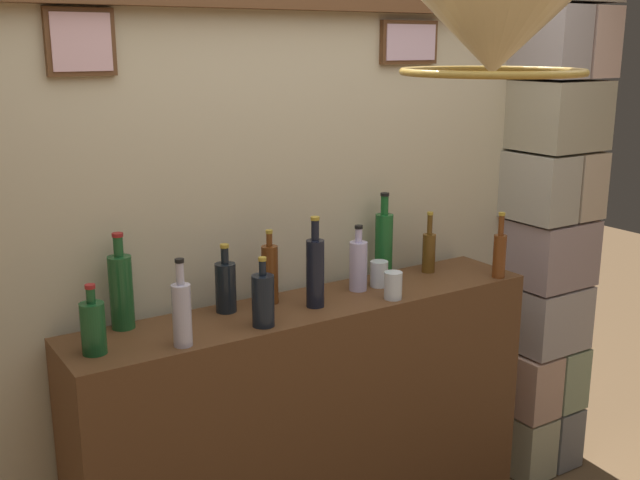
% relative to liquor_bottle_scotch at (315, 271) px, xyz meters
% --- Properties ---
extents(panelled_rear_partition, '(3.25, 0.15, 2.57)m').
position_rel_liquor_bottle_scotch_xyz_m(panelled_rear_partition, '(0.01, 0.29, 0.10)').
color(panelled_rear_partition, beige).
rests_on(panelled_rear_partition, ground).
extents(stone_pillar, '(0.39, 0.37, 2.50)m').
position_rel_liquor_bottle_scotch_xyz_m(stone_pillar, '(1.35, 0.13, 0.01)').
color(stone_pillar, beige).
rests_on(stone_pillar, ground).
extents(bar_shelf_unit, '(1.82, 0.35, 1.12)m').
position_rel_liquor_bottle_scotch_xyz_m(bar_shelf_unit, '(0.01, 0.03, -0.69)').
color(bar_shelf_unit, brown).
rests_on(bar_shelf_unit, ground).
extents(liquor_bottle_scotch, '(0.07, 0.07, 0.33)m').
position_rel_liquor_bottle_scotch_xyz_m(liquor_bottle_scotch, '(0.00, 0.00, 0.00)').
color(liquor_bottle_scotch, black).
rests_on(liquor_bottle_scotch, bar_shelf_unit).
extents(liquor_bottle_rum, '(0.06, 0.06, 0.28)m').
position_rel_liquor_bottle_scotch_xyz_m(liquor_bottle_rum, '(-0.55, -0.09, -0.02)').
color(liquor_bottle_rum, '#BBB4C6').
rests_on(liquor_bottle_rum, bar_shelf_unit).
extents(liquor_bottle_gin, '(0.07, 0.07, 0.25)m').
position_rel_liquor_bottle_scotch_xyz_m(liquor_bottle_gin, '(-0.29, 0.13, -0.04)').
color(liquor_bottle_gin, black).
rests_on(liquor_bottle_gin, bar_shelf_unit).
extents(liquor_bottle_amaro, '(0.06, 0.06, 0.27)m').
position_rel_liquor_bottle_scotch_xyz_m(liquor_bottle_amaro, '(-0.12, 0.12, -0.02)').
color(liquor_bottle_amaro, brown).
rests_on(liquor_bottle_amaro, bar_shelf_unit).
extents(liquor_bottle_mezcal, '(0.05, 0.05, 0.27)m').
position_rel_liquor_bottle_scotch_xyz_m(liquor_bottle_mezcal, '(0.82, -0.10, -0.03)').
color(liquor_bottle_mezcal, brown).
rests_on(liquor_bottle_mezcal, bar_shelf_unit).
extents(liquor_bottle_sherry, '(0.07, 0.07, 0.26)m').
position_rel_liquor_bottle_scotch_xyz_m(liquor_bottle_sherry, '(0.24, 0.07, -0.03)').
color(liquor_bottle_sherry, silver).
rests_on(liquor_bottle_sherry, bar_shelf_unit).
extents(liquor_bottle_bourbon, '(0.08, 0.08, 0.33)m').
position_rel_liquor_bottle_scotch_xyz_m(liquor_bottle_bourbon, '(-0.65, 0.17, -0.00)').
color(liquor_bottle_bourbon, '#1B4F24').
rests_on(liquor_bottle_bourbon, bar_shelf_unit).
extents(liquor_bottle_tequila, '(0.07, 0.07, 0.34)m').
position_rel_liquor_bottle_scotch_xyz_m(liquor_bottle_tequila, '(0.43, 0.17, 0.01)').
color(liquor_bottle_tequila, '#175824').
rests_on(liquor_bottle_tequila, bar_shelf_unit).
extents(liquor_bottle_port, '(0.05, 0.05, 0.25)m').
position_rel_liquor_bottle_scotch_xyz_m(liquor_bottle_port, '(0.63, 0.11, -0.04)').
color(liquor_bottle_port, brown).
rests_on(liquor_bottle_port, bar_shelf_unit).
extents(liquor_bottle_rye, '(0.08, 0.08, 0.22)m').
position_rel_liquor_bottle_scotch_xyz_m(liquor_bottle_rye, '(-0.80, 0.00, -0.05)').
color(liquor_bottle_rye, '#174B23').
rests_on(liquor_bottle_rye, bar_shelf_unit).
extents(liquor_bottle_whiskey, '(0.08, 0.08, 0.24)m').
position_rel_liquor_bottle_scotch_xyz_m(liquor_bottle_whiskey, '(-0.25, -0.07, -0.04)').
color(liquor_bottle_whiskey, black).
rests_on(liquor_bottle_whiskey, bar_shelf_unit).
extents(glass_tumbler_rocks, '(0.07, 0.07, 0.10)m').
position_rel_liquor_bottle_scotch_xyz_m(glass_tumbler_rocks, '(0.29, -0.08, -0.08)').
color(glass_tumbler_rocks, silver).
rests_on(glass_tumbler_rocks, bar_shelf_unit).
extents(glass_tumbler_highball, '(0.07, 0.07, 0.10)m').
position_rel_liquor_bottle_scotch_xyz_m(glass_tumbler_highball, '(0.34, 0.07, -0.08)').
color(glass_tumbler_highball, silver).
rests_on(glass_tumbler_highball, bar_shelf_unit).
extents(pendant_lamp, '(0.41, 0.41, 0.54)m').
position_rel_liquor_bottle_scotch_xyz_m(pendant_lamp, '(-0.14, -0.96, 0.81)').
color(pendant_lamp, beige).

